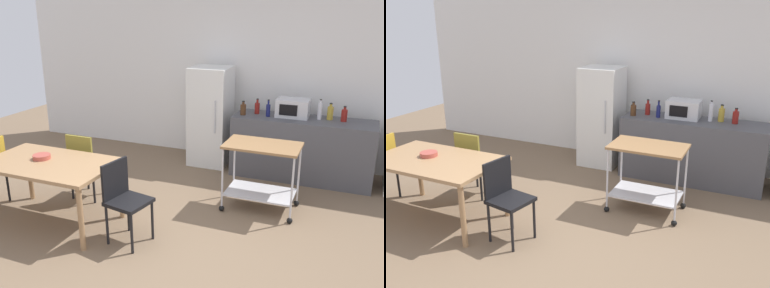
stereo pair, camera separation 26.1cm
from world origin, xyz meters
TOP-DOWN VIEW (x-y plane):
  - ground_plane at (0.00, 0.00)m, footprint 12.00×12.00m
  - back_wall at (0.00, 3.20)m, footprint 8.40×0.12m
  - kitchen_counter at (0.90, 2.60)m, footprint 2.00×0.64m
  - dining_table at (-1.57, 0.12)m, footprint 1.50×0.90m
  - chair_olive at (-1.59, 0.82)m, footprint 0.40×0.40m
  - chair_black at (-0.57, 0.08)m, footprint 0.47×0.47m
  - refrigerator at (-0.55, 2.70)m, footprint 0.60×0.63m
  - kitchen_cart at (0.60, 1.37)m, footprint 0.91×0.57m
  - bottle_olive_oil at (0.03, 2.50)m, footprint 0.08×0.08m
  - bottle_sesame_oil at (0.20, 2.65)m, footprint 0.07×0.07m
  - bottle_soda at (0.39, 2.55)m, footprint 0.06×0.06m
  - microwave at (0.73, 2.67)m, footprint 0.46×0.35m
  - bottle_hot_sauce at (1.10, 2.65)m, footprint 0.06×0.06m
  - bottle_soy_sauce at (1.24, 2.70)m, footprint 0.08×0.08m
  - bottle_sparkling_water at (1.43, 2.66)m, footprint 0.08×0.08m
  - fruit_bowl at (-1.71, 0.17)m, footprint 0.20×0.20m

SIDE VIEW (x-z plane):
  - ground_plane at x=0.00m, z-range 0.00..0.00m
  - kitchen_counter at x=0.90m, z-range 0.00..0.90m
  - chair_olive at x=-1.59m, z-range 0.07..0.96m
  - chair_black at x=-0.57m, z-range 0.07..0.96m
  - kitchen_cart at x=0.60m, z-range 0.15..1.00m
  - dining_table at x=-1.57m, z-range 0.30..1.05m
  - refrigerator at x=-0.55m, z-range 0.00..1.55m
  - fruit_bowl at x=-1.71m, z-range 0.75..0.80m
  - bottle_olive_oil at x=0.03m, z-range 0.88..1.09m
  - bottle_sesame_oil at x=0.20m, z-range 0.88..1.10m
  - bottle_sparkling_water at x=1.43m, z-range 0.88..1.10m
  - bottle_soda at x=0.39m, z-range 0.87..1.12m
  - bottle_soy_sauce at x=1.24m, z-range 0.88..1.12m
  - bottle_hot_sauce at x=1.10m, z-range 0.88..1.17m
  - microwave at x=0.73m, z-range 0.90..1.16m
  - back_wall at x=0.00m, z-range 0.00..2.90m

